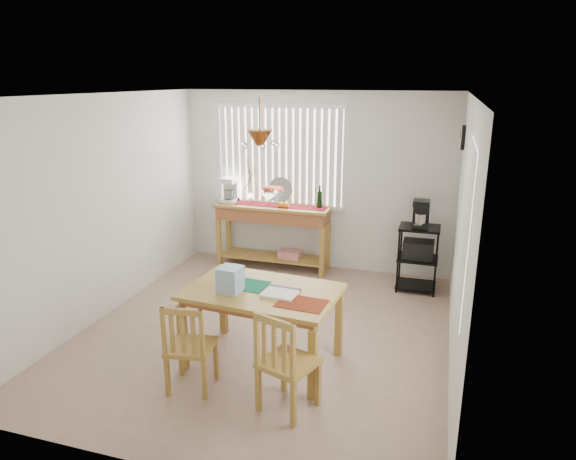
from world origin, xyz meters
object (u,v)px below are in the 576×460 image
(sideboard, at_px, (273,221))
(chair_right, at_px, (286,363))
(cart_items, at_px, (421,214))
(wire_cart, at_px, (418,252))
(dining_table, at_px, (262,298))
(chair_left, at_px, (190,347))

(sideboard, height_order, chair_right, sideboard)
(cart_items, distance_m, chair_right, 3.24)
(wire_cart, relative_size, cart_items, 2.43)
(wire_cart, height_order, dining_table, wire_cart)
(cart_items, distance_m, dining_table, 2.75)
(sideboard, bearing_deg, wire_cart, -6.91)
(wire_cart, xyz_separation_m, chair_left, (-1.82, -3.01, -0.10))
(chair_left, distance_m, chair_right, 0.92)
(wire_cart, bearing_deg, sideboard, 173.09)
(wire_cart, distance_m, chair_left, 3.51)
(cart_items, relative_size, chair_right, 0.39)
(wire_cart, height_order, chair_right, chair_right)
(chair_right, bearing_deg, dining_table, 123.25)
(cart_items, xyz_separation_m, chair_right, (-0.90, -3.06, -0.60))
(wire_cart, height_order, cart_items, cart_items)
(wire_cart, relative_size, chair_right, 0.95)
(chair_left, bearing_deg, sideboard, 95.26)
(chair_right, bearing_deg, chair_left, 177.26)
(wire_cart, bearing_deg, chair_right, -106.41)
(chair_left, bearing_deg, chair_right, -2.74)
(wire_cart, relative_size, chair_left, 1.01)
(sideboard, relative_size, chair_left, 1.95)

